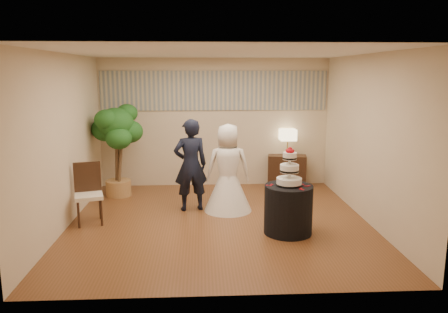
{
  "coord_description": "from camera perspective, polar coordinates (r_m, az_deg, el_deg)",
  "views": [
    {
      "loc": [
        -0.29,
        -7.06,
        2.5
      ],
      "look_at": [
        0.1,
        0.4,
        1.05
      ],
      "focal_mm": 35.0,
      "sensor_mm": 36.0,
      "label": 1
    }
  ],
  "objects": [
    {
      "name": "ficus_tree",
      "position": [
        9.04,
        -13.82,
        0.82
      ],
      "size": [
        1.17,
        1.17,
        1.9
      ],
      "primitive_type": null,
      "rotation": [
        0.0,
        0.0,
        -2.79
      ],
      "color": "#1F571D",
      "rests_on": "floor"
    },
    {
      "name": "floor",
      "position": [
        7.49,
        -0.61,
        -8.51
      ],
      "size": [
        5.0,
        5.0,
        0.0
      ],
      "primitive_type": "cube",
      "color": "brown",
      "rests_on": "ground"
    },
    {
      "name": "table_lamp",
      "position": [
        9.66,
        8.3,
        1.84
      ],
      "size": [
        0.34,
        0.34,
        0.58
      ],
      "primitive_type": null,
      "color": "beige",
      "rests_on": "console"
    },
    {
      "name": "ceiling",
      "position": [
        7.07,
        -0.66,
        13.42
      ],
      "size": [
        5.0,
        5.0,
        0.0
      ],
      "primitive_type": "cube",
      "color": "white",
      "rests_on": "wall_back"
    },
    {
      "name": "mural_border",
      "position": [
        9.55,
        -1.27,
        8.59
      ],
      "size": [
        4.9,
        0.02,
        0.85
      ],
      "primitive_type": "cube",
      "color": "#97988B",
      "rests_on": "wall_back"
    },
    {
      "name": "wall_left",
      "position": [
        7.47,
        -20.17,
        1.85
      ],
      "size": [
        0.06,
        5.0,
        2.8
      ],
      "primitive_type": "cube",
      "color": "beige",
      "rests_on": "ground"
    },
    {
      "name": "groom",
      "position": [
        7.92,
        -4.38,
        -1.12
      ],
      "size": [
        0.69,
        0.53,
        1.68
      ],
      "primitive_type": "imported",
      "rotation": [
        0.0,
        0.0,
        3.37
      ],
      "color": "black",
      "rests_on": "floor"
    },
    {
      "name": "bride",
      "position": [
        7.87,
        0.53,
        -1.48
      ],
      "size": [
        0.87,
        0.87,
        1.6
      ],
      "primitive_type": "imported",
      "rotation": [
        0.0,
        0.0,
        3.14
      ],
      "color": "white",
      "rests_on": "floor"
    },
    {
      "name": "wall_front",
      "position": [
        4.7,
        0.64,
        -2.56
      ],
      "size": [
        5.0,
        0.06,
        2.8
      ],
      "primitive_type": "cube",
      "color": "beige",
      "rests_on": "ground"
    },
    {
      "name": "side_chair",
      "position": [
        7.6,
        -17.26,
        -4.72
      ],
      "size": [
        0.58,
        0.59,
        1.01
      ],
      "primitive_type": null,
      "rotation": [
        0.0,
        0.0,
        0.28
      ],
      "color": "#311D11",
      "rests_on": "floor"
    },
    {
      "name": "wall_right",
      "position": [
        7.67,
        18.39,
        2.18
      ],
      "size": [
        0.06,
        5.0,
        2.8
      ],
      "primitive_type": "cube",
      "color": "beige",
      "rests_on": "ground"
    },
    {
      "name": "cake_table",
      "position": [
        6.95,
        8.39,
        -6.85
      ],
      "size": [
        0.78,
        0.78,
        0.77
      ],
      "primitive_type": "cylinder",
      "rotation": [
        0.0,
        0.0,
        0.04
      ],
      "color": "black",
      "rests_on": "floor"
    },
    {
      "name": "console",
      "position": [
        9.78,
        8.2,
        -1.85
      ],
      "size": [
        0.88,
        0.5,
        0.69
      ],
      "primitive_type": "cube",
      "rotation": [
        0.0,
        0.0,
        -0.17
      ],
      "color": "#311D11",
      "rests_on": "floor"
    },
    {
      "name": "wall_back",
      "position": [
        9.62,
        -1.25,
        4.42
      ],
      "size": [
        5.0,
        0.06,
        2.8
      ],
      "primitive_type": "cube",
      "color": "beige",
      "rests_on": "ground"
    },
    {
      "name": "wedding_cake",
      "position": [
        6.77,
        8.55,
        -1.3
      ],
      "size": [
        0.4,
        0.4,
        0.61
      ],
      "primitive_type": null,
      "color": "white",
      "rests_on": "cake_table"
    }
  ]
}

